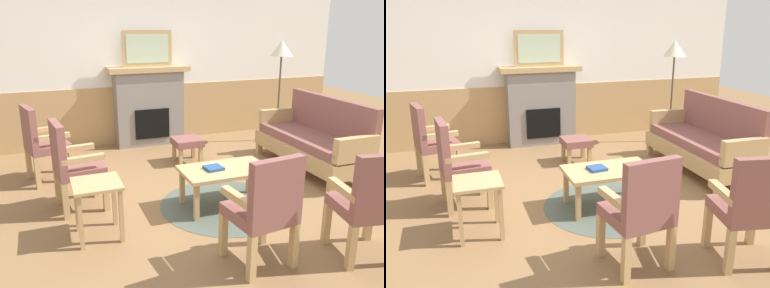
% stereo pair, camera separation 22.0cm
% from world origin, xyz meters
% --- Properties ---
extents(ground_plane, '(14.00, 14.00, 0.00)m').
position_xyz_m(ground_plane, '(0.00, 0.00, 0.00)').
color(ground_plane, olive).
extents(wall_back, '(7.20, 0.14, 2.70)m').
position_xyz_m(wall_back, '(0.00, 2.60, 1.31)').
color(wall_back, white).
rests_on(wall_back, ground_plane).
extents(fireplace, '(1.30, 0.44, 1.28)m').
position_xyz_m(fireplace, '(0.00, 2.35, 0.65)').
color(fireplace, gray).
rests_on(fireplace, ground_plane).
extents(framed_picture, '(0.80, 0.04, 0.56)m').
position_xyz_m(framed_picture, '(0.00, 2.35, 1.56)').
color(framed_picture, tan).
rests_on(framed_picture, fireplace).
extents(couch, '(0.70, 1.80, 0.98)m').
position_xyz_m(couch, '(1.80, 0.38, 0.40)').
color(couch, tan).
rests_on(couch, ground_plane).
extents(coffee_table, '(0.96, 0.56, 0.44)m').
position_xyz_m(coffee_table, '(0.15, -0.28, 0.39)').
color(coffee_table, tan).
rests_on(coffee_table, ground_plane).
extents(round_rug, '(1.43, 1.43, 0.01)m').
position_xyz_m(round_rug, '(0.15, -0.28, 0.00)').
color(round_rug, '#4C564C').
rests_on(round_rug, ground_plane).
extents(book_on_table, '(0.20, 0.19, 0.03)m').
position_xyz_m(book_on_table, '(0.01, -0.27, 0.46)').
color(book_on_table, navy).
rests_on(book_on_table, coffee_table).
extents(footstool, '(0.40, 0.40, 0.36)m').
position_xyz_m(footstool, '(0.26, 1.23, 0.28)').
color(footstool, tan).
rests_on(footstool, ground_plane).
extents(armchair_near_fireplace, '(0.54, 0.54, 0.98)m').
position_xyz_m(armchair_near_fireplace, '(-1.41, 0.22, 0.54)').
color(armchair_near_fireplace, tan).
rests_on(armchair_near_fireplace, ground_plane).
extents(armchair_by_window_left, '(0.58, 0.58, 0.98)m').
position_xyz_m(armchair_by_window_left, '(-1.70, 1.19, 0.54)').
color(armchair_by_window_left, tan).
rests_on(armchair_by_window_left, ground_plane).
extents(armchair_front_left, '(0.53, 0.53, 0.98)m').
position_xyz_m(armchair_front_left, '(-0.05, -1.44, 0.54)').
color(armchair_front_left, tan).
rests_on(armchair_front_left, ground_plane).
extents(armchair_front_center, '(0.56, 0.56, 0.98)m').
position_xyz_m(armchair_front_center, '(0.82, -1.65, 0.54)').
color(armchair_front_center, tan).
rests_on(armchair_front_center, ground_plane).
extents(side_table, '(0.44, 0.44, 0.55)m').
position_xyz_m(side_table, '(-1.25, -0.47, 0.43)').
color(side_table, tan).
rests_on(side_table, ground_plane).
extents(floor_lamp_by_couch, '(0.36, 0.36, 1.68)m').
position_xyz_m(floor_lamp_by_couch, '(2.10, 1.77, 1.45)').
color(floor_lamp_by_couch, '#332D28').
rests_on(floor_lamp_by_couch, ground_plane).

